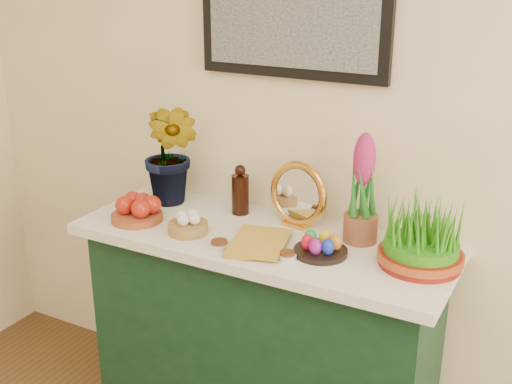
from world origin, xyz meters
TOP-DOWN VIEW (x-y plane):
  - sideboard at (-0.44, 2.00)m, footprint 1.30×0.45m
  - tablecloth at (-0.44, 2.00)m, footprint 1.40×0.55m
  - hyacinth_green at (-0.91, 2.11)m, footprint 0.29×0.25m
  - apple_bowl at (-0.93, 1.89)m, footprint 0.22×0.22m
  - garlic_basket at (-0.69, 1.88)m, footprint 0.19×0.19m
  - vinegar_cruet at (-0.62, 2.15)m, footprint 0.07×0.07m
  - mirror at (-0.36, 2.14)m, footprint 0.26×0.10m
  - book at (-0.50, 1.88)m, footprint 0.23×0.29m
  - spice_dish_left at (-0.52, 1.82)m, footprint 0.07×0.07m
  - spice_dish_right at (-0.27, 1.86)m, footprint 0.06×0.06m
  - egg_plate at (-0.19, 1.94)m, footprint 0.24×0.24m
  - hyacinth_pink at (-0.11, 2.12)m, footprint 0.12×0.12m
  - wheatgrass_sabzeh at (0.13, 2.02)m, footprint 0.28×0.28m

SIDE VIEW (x-z plane):
  - sideboard at x=-0.44m, z-range 0.00..0.85m
  - tablecloth at x=-0.44m, z-range 0.85..0.89m
  - spice_dish_right at x=-0.27m, z-range 0.89..0.92m
  - spice_dish_left at x=-0.52m, z-range 0.89..0.92m
  - book at x=-0.50m, z-range 0.89..0.92m
  - egg_plate at x=-0.19m, z-range 0.88..0.96m
  - garlic_basket at x=-0.69m, z-range 0.88..0.97m
  - apple_bowl at x=-0.93m, z-range 0.88..0.98m
  - vinegar_cruet at x=-0.62m, z-range 0.88..1.08m
  - wheatgrass_sabzeh at x=0.13m, z-range 0.88..1.11m
  - mirror at x=-0.36m, z-range 0.89..1.14m
  - hyacinth_pink at x=-0.11m, z-range 0.87..1.27m
  - hyacinth_green at x=-0.91m, z-range 0.89..1.46m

